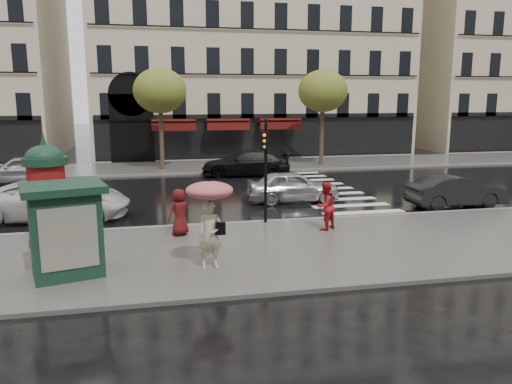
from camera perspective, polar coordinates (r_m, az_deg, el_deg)
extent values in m
plane|color=black|center=(16.14, -1.69, -6.54)|extent=(160.00, 160.00, 0.00)
cube|color=#474744|center=(15.65, -1.36, -6.87)|extent=(90.00, 7.00, 0.12)
cube|color=#474744|center=(34.59, -7.35, 2.85)|extent=(90.00, 6.00, 0.12)
cube|color=slate|center=(18.96, -3.32, -3.68)|extent=(90.00, 0.25, 0.14)
cube|color=slate|center=(31.63, -6.90, 2.14)|extent=(90.00, 0.25, 0.14)
cube|color=silver|center=(26.69, 7.32, 0.37)|extent=(3.60, 11.75, 0.01)
cube|color=#B7A88C|center=(46.28, -1.08, 17.28)|extent=(26.00, 14.00, 20.00)
cylinder|color=#38281C|center=(33.24, -10.77, 6.83)|extent=(0.28, 0.28, 5.20)
ellipsoid|color=#39581C|center=(33.16, -10.93, 11.32)|extent=(3.40, 3.40, 2.89)
cylinder|color=#38281C|center=(35.24, 7.55, 7.15)|extent=(0.28, 0.28, 5.20)
ellipsoid|color=#39581C|center=(35.17, 7.65, 11.38)|extent=(3.40, 3.40, 2.89)
imported|color=beige|center=(13.89, -5.26, -4.90)|extent=(0.74, 0.53, 1.88)
cylinder|color=black|center=(13.73, -5.31, -2.38)|extent=(0.02, 0.02, 1.19)
ellipsoid|color=#B62255|center=(13.60, -5.35, 0.20)|extent=(1.31, 1.31, 0.46)
cone|color=black|center=(13.56, -5.37, 1.29)|extent=(0.04, 0.04, 0.10)
cube|color=black|center=(13.80, -4.10, -4.18)|extent=(0.28, 0.13, 0.35)
imported|color=#AD151F|center=(17.98, 7.91, -1.59)|extent=(1.06, 1.00, 1.72)
imported|color=#501011|center=(17.29, -8.75, -2.28)|extent=(0.94, 0.83, 1.62)
cylinder|color=#143323|center=(17.39, -22.36, -5.19)|extent=(1.32, 1.32, 0.28)
cylinder|color=maroon|center=(17.09, -22.68, -0.93)|extent=(1.13, 1.13, 2.35)
cylinder|color=#143323|center=(16.90, -22.99, 3.29)|extent=(1.36, 1.36, 0.24)
ellipsoid|color=#143323|center=(16.88, -23.01, 3.61)|extent=(1.17, 1.17, 0.82)
cone|color=#143323|center=(16.83, -23.17, 5.67)|extent=(0.19, 0.19, 0.42)
cylinder|color=black|center=(18.64, 1.12, 2.35)|extent=(0.12, 0.12, 3.89)
cube|color=black|center=(18.29, 1.01, 5.87)|extent=(0.29, 0.26, 0.68)
cube|color=#143323|center=(14.18, -20.91, -4.47)|extent=(2.03, 1.80, 2.26)
cube|color=#143323|center=(13.92, -21.26, 0.45)|extent=(2.42, 2.20, 0.19)
imported|color=#BDBCC1|center=(23.17, 4.22, 0.65)|extent=(4.36, 1.92, 1.46)
imported|color=black|center=(23.76, 21.86, 0.10)|extent=(4.36, 1.62, 1.42)
imported|color=silver|center=(21.33, -21.92, -0.82)|extent=(6.03, 3.34, 1.60)
imported|color=black|center=(30.83, -1.15, 3.33)|extent=(5.66, 2.84, 1.58)
imported|color=silver|center=(31.28, -25.38, 2.37)|extent=(4.73, 2.31, 1.55)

